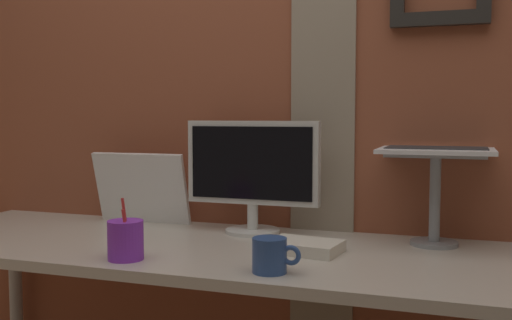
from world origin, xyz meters
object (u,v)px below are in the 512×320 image
(whiteboard_panel, at_px, (141,188))
(coffee_mug, at_px, (270,255))
(pen_cup, at_px, (126,240))
(monitor, at_px, (252,169))
(laptop, at_px, (438,130))

(whiteboard_panel, relative_size, coffee_mug, 2.90)
(pen_cup, distance_m, coffee_mug, 0.41)
(monitor, relative_size, laptop, 1.36)
(monitor, relative_size, whiteboard_panel, 1.26)
(whiteboard_panel, xyz_separation_m, coffee_mug, (0.64, -0.49, -0.08))
(monitor, relative_size, pen_cup, 2.66)
(coffee_mug, bearing_deg, whiteboard_panel, 142.64)
(whiteboard_panel, xyz_separation_m, pen_cup, (0.24, -0.49, -0.07))
(whiteboard_panel, bearing_deg, laptop, 2.52)
(monitor, height_order, pen_cup, monitor)
(laptop, xyz_separation_m, pen_cup, (-0.77, -0.54, -0.29))
(coffee_mug, bearing_deg, laptop, 55.71)
(whiteboard_panel, height_order, pen_cup, whiteboard_panel)
(monitor, distance_m, whiteboard_panel, 0.44)
(monitor, xyz_separation_m, laptop, (0.57, 0.08, 0.13))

